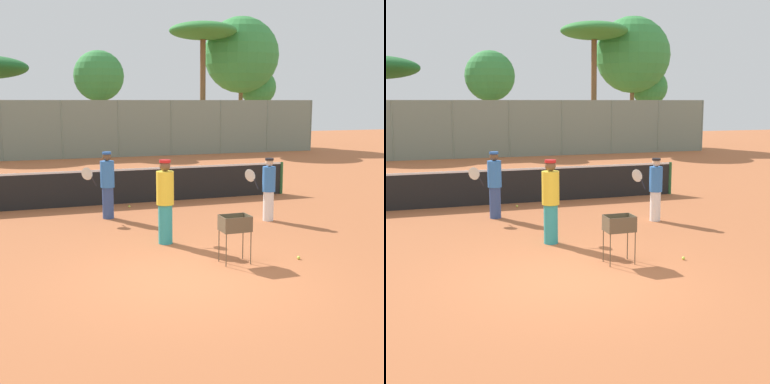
# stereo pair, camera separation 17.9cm
# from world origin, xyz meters

# --- Properties ---
(ground_plane) EXTENTS (80.00, 80.00, 0.00)m
(ground_plane) POSITION_xyz_m (0.00, 0.00, 0.00)
(ground_plane) COLOR #B26038
(tennis_net) EXTENTS (11.66, 0.10, 1.07)m
(tennis_net) POSITION_xyz_m (0.00, 7.26, 0.56)
(tennis_net) COLOR #26592D
(tennis_net) RESTS_ON ground_plane
(back_fence) EXTENTS (30.57, 0.08, 3.13)m
(back_fence) POSITION_xyz_m (-0.00, 20.76, 1.56)
(back_fence) COLOR gray
(back_fence) RESTS_ON ground_plane
(tree_0) EXTENTS (2.87, 2.87, 5.92)m
(tree_0) POSITION_xyz_m (2.36, 22.61, 4.38)
(tree_0) COLOR brown
(tree_0) RESTS_ON ground_plane
(tree_2) EXTENTS (4.98, 4.98, 8.57)m
(tree_2) POSITION_xyz_m (12.26, 24.83, 6.07)
(tree_2) COLOR brown
(tree_2) RESTS_ON ground_plane
(tree_3) EXTENTS (4.19, 4.19, 7.86)m
(tree_3) POSITION_xyz_m (8.99, 23.37, 7.17)
(tree_3) COLOR brown
(tree_3) RESTS_ON ground_plane
(tree_4) EXTENTS (2.50, 2.50, 5.26)m
(tree_4) POSITION_xyz_m (13.77, 25.33, 3.96)
(tree_4) COLOR brown
(tree_4) RESTS_ON ground_plane
(player_white_outfit) EXTENTS (0.92, 0.37, 1.77)m
(player_white_outfit) POSITION_xyz_m (-0.44, 5.38, 0.92)
(player_white_outfit) COLOR #334C8C
(player_white_outfit) RESTS_ON ground_plane
(player_red_cap) EXTENTS (0.67, 0.71, 1.64)m
(player_red_cap) POSITION_xyz_m (3.45, 3.74, 0.85)
(player_red_cap) COLOR white
(player_red_cap) RESTS_ON ground_plane
(player_yellow_shirt) EXTENTS (0.59, 0.85, 1.84)m
(player_yellow_shirt) POSITION_xyz_m (0.28, 2.45, 0.96)
(player_yellow_shirt) COLOR teal
(player_yellow_shirt) RESTS_ON ground_plane
(ball_cart) EXTENTS (0.56, 0.41, 0.94)m
(ball_cart) POSITION_xyz_m (1.13, 0.62, 0.70)
(ball_cart) COLOR brown
(ball_cart) RESTS_ON ground_plane
(tennis_ball_2) EXTENTS (0.07, 0.07, 0.07)m
(tennis_ball_2) POSITION_xyz_m (3.48, 3.68, 0.03)
(tennis_ball_2) COLOR #D1E54C
(tennis_ball_2) RESTS_ON ground_plane
(tennis_ball_4) EXTENTS (0.07, 0.07, 0.07)m
(tennis_ball_4) POSITION_xyz_m (2.41, 0.41, 0.03)
(tennis_ball_4) COLOR #D1E54C
(tennis_ball_4) RESTS_ON ground_plane
(tennis_ball_7) EXTENTS (0.07, 0.07, 0.07)m
(tennis_ball_7) POSITION_xyz_m (0.42, 6.63, 0.03)
(tennis_ball_7) COLOR #D1E54C
(tennis_ball_7) RESTS_ON ground_plane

